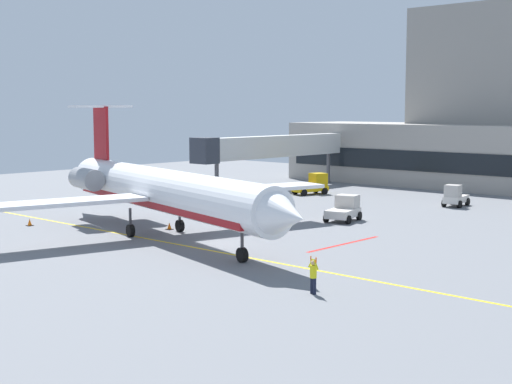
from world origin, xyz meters
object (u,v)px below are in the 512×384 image
regional_jet (160,190)px  pushback_tractor (314,185)px  baggage_tug (455,197)px  belt_loader (344,209)px  marshaller (313,275)px

regional_jet → pushback_tractor: size_ratio=8.07×
regional_jet → baggage_tug: 30.16m
regional_jet → pushback_tractor: bearing=106.0°
regional_jet → baggage_tug: regional_jet is taller
baggage_tug → pushback_tractor: 15.97m
regional_jet → belt_loader: (5.45, 14.89, -2.39)m
pushback_tractor → marshaller: 42.97m
baggage_tug → marshaller: baggage_tug is taller
baggage_tug → marshaller: size_ratio=1.76×
pushback_tractor → marshaller: size_ratio=2.19×
regional_jet → belt_loader: size_ratio=8.69×
baggage_tug → pushback_tractor: (-15.93, -1.01, 0.08)m
regional_jet → belt_loader: regional_jet is taller
belt_loader → pushback_tractor: bearing=135.8°
marshaller → baggage_tug: bearing=107.0°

